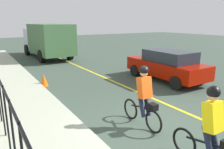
% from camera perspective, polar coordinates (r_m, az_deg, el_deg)
% --- Properties ---
extents(ground_plane, '(80.00, 80.00, 0.00)m').
position_cam_1_polar(ground_plane, '(6.68, 11.12, -13.34)').
color(ground_plane, '#36453B').
extents(lane_line_centre, '(36.00, 0.12, 0.01)m').
position_cam_1_polar(lane_line_centre, '(7.77, 19.94, -9.89)').
color(lane_line_centre, yellow).
rests_on(lane_line_centre, ground).
extents(iron_fence, '(16.37, 0.04, 1.60)m').
position_cam_1_polar(iron_fence, '(5.59, -26.78, -6.55)').
color(iron_fence, black).
rests_on(iron_fence, sidewalk).
extents(cyclist_lead, '(1.71, 0.36, 1.83)m').
position_cam_1_polar(cyclist_lead, '(4.90, 24.50, -13.06)').
color(cyclist_lead, black).
rests_on(cyclist_lead, ground).
extents(cyclist_follow, '(1.71, 0.36, 1.83)m').
position_cam_1_polar(cyclist_follow, '(6.29, 8.34, -5.91)').
color(cyclist_follow, black).
rests_on(cyclist_follow, ground).
extents(patrol_sedan, '(4.41, 1.94, 1.58)m').
position_cam_1_polar(patrol_sedan, '(11.56, 14.22, 2.51)').
color(patrol_sedan, '#950E00').
rests_on(patrol_sedan, ground).
extents(box_truck_background, '(6.79, 2.73, 2.78)m').
position_cam_1_polar(box_truck_background, '(18.84, -16.64, 8.87)').
color(box_truck_background, '#365A35').
rests_on(box_truck_background, ground).
extents(traffic_cone_near, '(0.36, 0.36, 0.59)m').
position_cam_1_polar(traffic_cone_near, '(10.80, -17.48, -1.40)').
color(traffic_cone_near, '#F15405').
rests_on(traffic_cone_near, ground).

